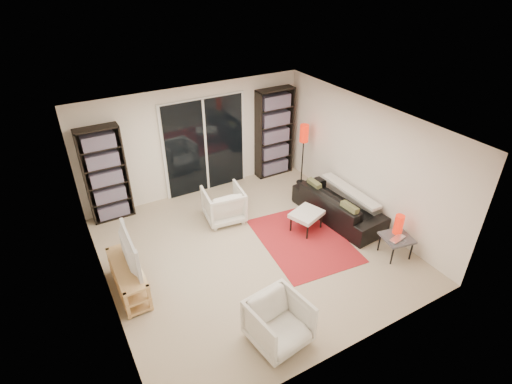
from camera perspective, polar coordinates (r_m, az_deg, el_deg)
floor at (r=7.39m, az=-0.54°, el=-8.20°), size 5.00×5.00×0.00m
wall_back at (r=8.73m, az=-8.66°, el=7.22°), size 5.00×0.02×2.40m
wall_front at (r=5.10m, az=13.54°, el=-13.03°), size 5.00×0.02×2.40m
wall_left at (r=6.11m, az=-21.69°, el=-6.25°), size 0.02×5.00×2.40m
wall_right at (r=8.06m, az=15.19°, el=4.34°), size 0.02×5.00×2.40m
ceiling at (r=6.16m, az=-0.65°, el=9.35°), size 5.00×5.00×0.02m
sliding_door at (r=8.82m, az=-7.28°, el=6.52°), size 1.92×0.08×2.16m
bookshelf_left at (r=8.26m, az=-20.68°, el=2.29°), size 0.80×0.30×1.95m
bookshelf_right at (r=9.42m, az=2.65°, el=8.40°), size 0.90×0.30×2.10m
tv_stand at (r=6.76m, az=-17.74°, el=-11.57°), size 0.39×1.23×0.50m
tv at (r=6.43m, az=-18.31°, el=-8.08°), size 0.15×0.99×0.57m
rug at (r=7.66m, az=6.78°, el=-6.81°), size 1.71×2.18×0.01m
sofa at (r=8.22m, az=11.65°, el=-1.88°), size 0.94×2.06×0.58m
armchair_back at (r=8.01m, az=-4.64°, el=-1.77°), size 0.84×0.86×0.70m
armchair_front at (r=5.73m, az=3.27°, el=-18.13°), size 0.84×0.86×0.70m
ottoman at (r=7.74m, az=7.25°, el=-3.23°), size 0.72×0.65×0.40m
side_table at (r=7.48m, az=19.46°, el=-6.33°), size 0.57×0.57×0.40m
laptop at (r=7.37m, az=19.86°, el=-6.47°), size 0.36×0.27×0.03m
table_lamp at (r=7.45m, az=19.72°, el=-4.38°), size 0.16×0.16×0.36m
floor_lamp at (r=8.99m, az=6.85°, el=7.51°), size 0.22×0.22×1.45m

